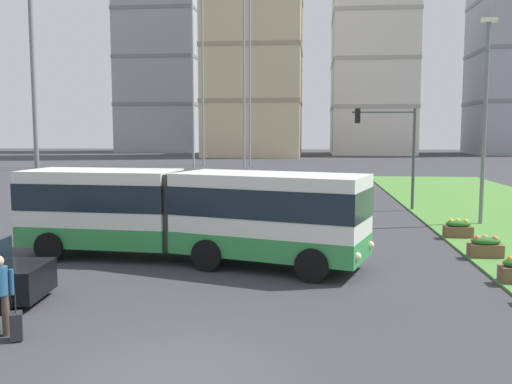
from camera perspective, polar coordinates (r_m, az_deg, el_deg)
The scene contains 12 objects.
ground_plane at distance 10.59m, azimuth -8.31°, elevation -18.01°, with size 260.00×260.00×0.00m, color #38383D.
articulated_bus at distance 18.82m, azimuth -6.88°, elevation -2.05°, with size 11.93×4.77×3.00m.
car_navy_sedan at distance 31.78m, azimuth -9.71°, elevation -0.39°, with size 4.45×2.11×1.58m.
rolling_suitcase at distance 12.99m, azimuth -23.11°, elevation -12.34°, with size 0.38×0.43×0.97m.
flower_planter_3 at distance 20.73m, azimuth 22.22°, elevation -5.15°, with size 1.10×0.56×0.74m.
flower_planter_4 at distance 24.18m, azimuth 19.78°, elevation -3.49°, with size 1.10×0.56×0.74m.
traffic_light_far_right at distance 31.67m, azimuth 13.68°, elevation 5.11°, with size 3.44×0.28×5.58m.
streetlight_left at distance 24.01m, azimuth -21.53°, elevation 8.55°, with size 0.70×0.28×10.11m.
streetlight_median at distance 27.83m, azimuth 22.18°, elevation 7.37°, with size 0.70×0.28×9.38m.
apartment_tower_west at distance 125.28m, azimuth -9.54°, elevation 12.87°, with size 17.12×15.06×38.36m.
apartment_tower_centre at distance 112.48m, azimuth 11.75°, elevation 14.63°, with size 15.28×17.54×42.31m.
transmission_pylon at distance 70.48m, azimuth -3.46°, elevation 17.51°, with size 9.00×6.24×33.56m.
Camera 1 is at (2.40, -9.36, 4.32)m, focal length 39.51 mm.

